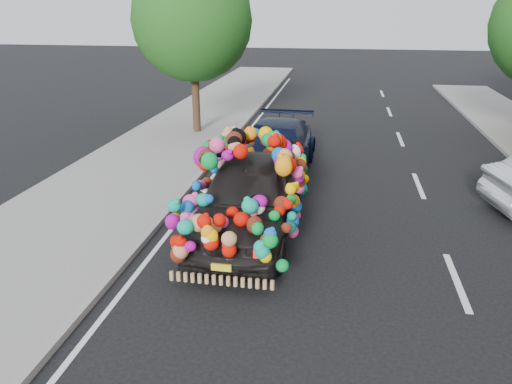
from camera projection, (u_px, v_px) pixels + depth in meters
The scene contains 7 objects.
ground at pixel (253, 264), 9.25m from camera, with size 100.00×100.00×0.00m, color black.
sidewalk at pixel (41, 244), 9.91m from camera, with size 4.00×60.00×0.12m, color gray.
kerb at pixel (133, 251), 9.60m from camera, with size 0.15×60.00×0.13m, color gray.
lane_markings at pixel (457, 281), 8.68m from camera, with size 6.00×50.00×0.01m, color silver, non-canonical shape.
tree_near_sidewalk at pixel (193, 20), 17.21m from camera, with size 4.20×4.20×6.13m.
plush_art_car at pixel (249, 181), 10.13m from camera, with size 2.29×4.93×2.26m.
navy_sedan at pixel (274, 150), 13.89m from camera, with size 2.03×4.98×1.45m, color black.
Camera 1 is at (1.43, -8.07, 4.51)m, focal length 35.00 mm.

